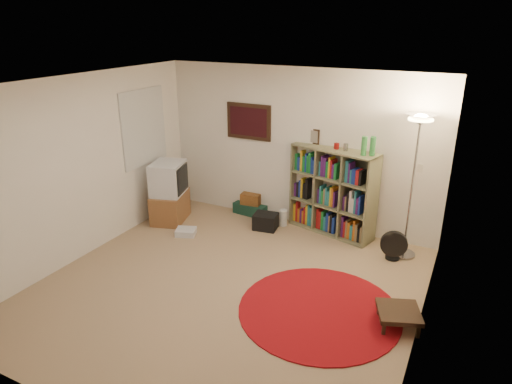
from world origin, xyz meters
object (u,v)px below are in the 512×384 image
(bookshelf, at_px, (332,192))
(floor_fan, at_px, (394,246))
(floor_lamp, at_px, (418,140))
(suitcase, at_px, (252,208))
(tv_stand, at_px, (169,193))
(side_table, at_px, (399,313))

(bookshelf, xyz_separation_m, floor_fan, (1.08, -0.48, -0.44))
(floor_lamp, xyz_separation_m, suitcase, (-2.62, 0.38, -1.59))
(tv_stand, distance_m, suitcase, 1.44)
(bookshelf, bearing_deg, floor_lamp, 1.16)
(floor_lamp, relative_size, side_table, 3.53)
(tv_stand, distance_m, side_table, 4.11)
(floor_lamp, relative_size, floor_fan, 4.77)
(bookshelf, height_order, suitcase, bookshelf)
(bookshelf, bearing_deg, side_table, -39.43)
(floor_lamp, height_order, floor_fan, floor_lamp)
(side_table, bearing_deg, floor_fan, 103.06)
(bookshelf, distance_m, tv_stand, 2.63)
(tv_stand, height_order, suitcase, tv_stand)
(suitcase, bearing_deg, floor_lamp, -1.97)
(floor_fan, relative_size, side_table, 0.74)
(floor_fan, height_order, side_table, floor_fan)
(floor_fan, bearing_deg, side_table, -89.49)
(bookshelf, relative_size, tv_stand, 1.63)
(bookshelf, bearing_deg, suitcase, -169.09)
(bookshelf, height_order, side_table, bookshelf)
(floor_lamp, bearing_deg, tv_stand, -172.37)
(floor_lamp, distance_m, side_table, 2.27)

